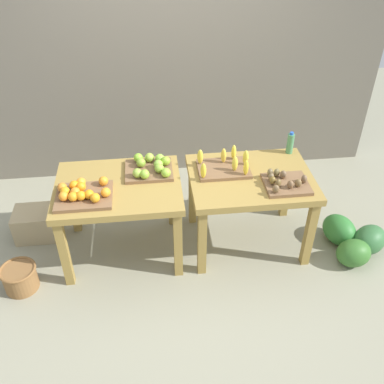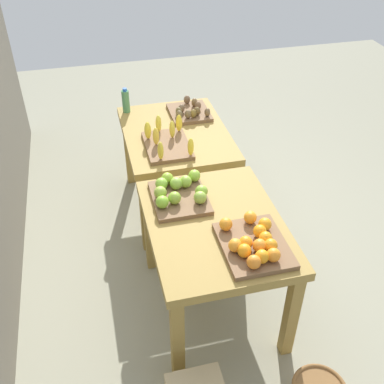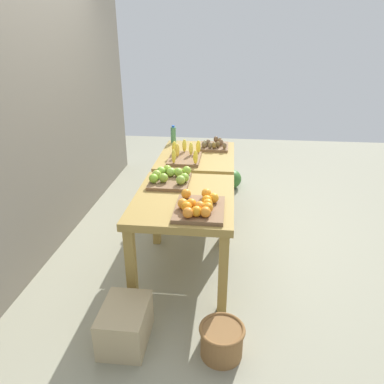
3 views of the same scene
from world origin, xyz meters
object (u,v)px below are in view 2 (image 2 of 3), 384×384
object	(u,v)px
apple_bin	(179,192)
kiwi_bin	(190,111)
orange_bin	(254,243)
banana_crate	(167,142)
display_table_left	(215,236)
watermelon_pile	(181,136)
water_bottle	(126,101)
display_table_right	(176,143)

from	to	relation	value
apple_bin	kiwi_bin	world-z (taller)	apple_bin
orange_bin	banana_crate	distance (m)	1.20
apple_bin	display_table_left	bearing A→B (deg)	-150.28
display_table_left	watermelon_pile	bearing A→B (deg)	-6.72
kiwi_bin	display_table_left	bearing A→B (deg)	172.81
orange_bin	apple_bin	xyz separation A→B (m)	(0.55, 0.30, 0.00)
water_bottle	kiwi_bin	bearing A→B (deg)	-110.52
orange_bin	apple_bin	distance (m)	0.63
orange_bin	watermelon_pile	distance (m)	2.42
display_table_left	display_table_right	bearing A→B (deg)	0.00
display_table_right	apple_bin	xyz separation A→B (m)	(-0.84, 0.16, 0.15)
apple_bin	banana_crate	size ratio (longest dim) A/B	0.88
banana_crate	kiwi_bin	xyz separation A→B (m)	(0.45, -0.28, -0.01)
orange_bin	watermelon_pile	world-z (taller)	orange_bin
banana_crate	watermelon_pile	world-z (taller)	banana_crate
apple_bin	water_bottle	world-z (taller)	water_bottle
orange_bin	kiwi_bin	bearing A→B (deg)	-0.97
kiwi_bin	watermelon_pile	distance (m)	0.95
watermelon_pile	display_table_right	bearing A→B (deg)	165.51
kiwi_bin	watermelon_pile	xyz separation A→B (m)	(0.70, -0.07, -0.64)
orange_bin	water_bottle	xyz separation A→B (m)	(1.81, 0.47, 0.05)
banana_crate	watermelon_pile	size ratio (longest dim) A/B	0.70
display_table_left	watermelon_pile	world-z (taller)	display_table_left
display_table_left	apple_bin	distance (m)	0.36
display_table_right	orange_bin	size ratio (longest dim) A/B	2.32
display_table_left	banana_crate	size ratio (longest dim) A/B	2.30
apple_bin	water_bottle	xyz separation A→B (m)	(1.27, 0.17, 0.05)
display_table_left	apple_bin	world-z (taller)	apple_bin
water_bottle	display_table_right	bearing A→B (deg)	-142.26
display_table_left	orange_bin	bearing A→B (deg)	-151.84
display_table_right	watermelon_pile	distance (m)	1.09
orange_bin	banana_crate	size ratio (longest dim) A/B	0.99
display_table_left	display_table_right	size ratio (longest dim) A/B	1.00
banana_crate	kiwi_bin	bearing A→B (deg)	-32.07
display_table_left	orange_bin	world-z (taller)	orange_bin
apple_bin	water_bottle	bearing A→B (deg)	7.61
display_table_left	watermelon_pile	size ratio (longest dim) A/B	1.62
display_table_left	orange_bin	size ratio (longest dim) A/B	2.32
apple_bin	kiwi_bin	bearing A→B (deg)	-17.04
display_table_right	orange_bin	xyz separation A→B (m)	(-1.39, -0.14, 0.15)
orange_bin	banana_crate	world-z (taller)	banana_crate
kiwi_bin	water_bottle	bearing A→B (deg)	69.48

